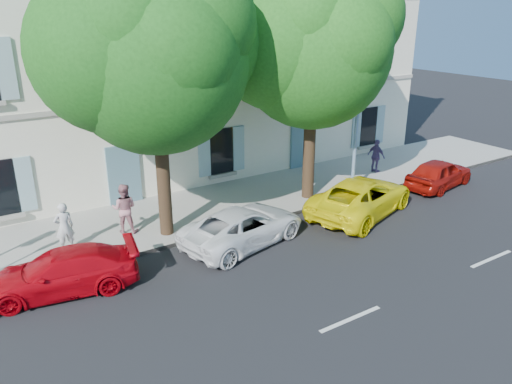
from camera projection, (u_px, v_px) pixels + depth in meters
ground at (264, 257)px, 15.91m from camera, size 90.00×90.00×0.00m
sidewalk at (201, 210)px, 19.39m from camera, size 36.00×4.50×0.15m
kerb at (228, 230)px, 17.68m from camera, size 36.00×0.16×0.16m
building at (136, 43)px, 21.85m from camera, size 28.00×7.00×12.00m
car_red_coupe at (61, 272)px, 13.80m from camera, size 4.42×2.45×1.21m
car_white_coupe at (243, 226)px, 16.64m from camera, size 4.88×3.06×1.26m
car_yellow_supercar at (361, 197)px, 18.98m from camera, size 5.55×3.81×1.41m
car_red_hatchback at (439, 173)px, 21.86m from camera, size 4.00×2.17×1.29m
tree_left at (155, 61)px, 15.26m from camera, size 5.79×5.79×8.98m
tree_right at (313, 51)px, 18.57m from camera, size 5.89×5.89×9.07m
street_lamp at (361, 93)px, 19.51m from camera, size 0.27×1.57×7.36m
pedestrian_a at (64, 227)px, 15.77m from camera, size 0.61×0.41×1.63m
pedestrian_b at (124, 208)px, 17.05m from camera, size 1.07×1.02×1.75m
pedestrian_c at (376, 156)px, 23.35m from camera, size 0.52×0.97×1.57m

